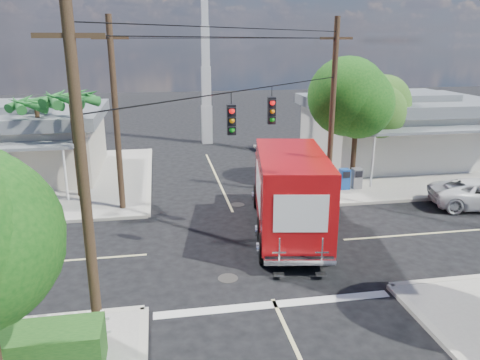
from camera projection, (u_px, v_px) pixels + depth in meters
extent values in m
plane|color=black|center=(249.00, 247.00, 18.62)|extent=(120.00, 120.00, 0.00)
cube|color=#9D988E|center=(380.00, 164.00, 30.81)|extent=(14.00, 14.00, 0.14)
cube|color=#B5B0A0|center=(277.00, 169.00, 29.65)|extent=(0.25, 14.00, 0.14)
cube|color=#B5B0A0|center=(442.00, 198.00, 24.21)|extent=(14.00, 0.25, 0.14)
cube|color=#9D988E|center=(27.00, 181.00, 27.15)|extent=(14.00, 14.00, 0.14)
cube|color=#B5B0A0|center=(149.00, 175.00, 28.32)|extent=(0.25, 14.00, 0.14)
cube|color=beige|center=(217.00, 177.00, 28.06)|extent=(0.12, 12.00, 0.01)
cube|color=beige|center=(475.00, 230.00, 20.29)|extent=(12.00, 0.12, 0.01)
cube|color=silver|center=(275.00, 304.00, 14.56)|extent=(7.50, 0.40, 0.01)
cube|color=beige|center=(397.00, 134.00, 31.50)|extent=(11.00, 8.00, 3.40)
cube|color=slate|center=(400.00, 104.00, 30.91)|extent=(11.80, 8.80, 0.70)
cube|color=slate|center=(400.00, 96.00, 30.77)|extent=(6.05, 4.40, 0.50)
cube|color=slate|center=(441.00, 130.00, 26.53)|extent=(9.90, 1.80, 0.15)
cylinder|color=silver|center=(373.00, 161.00, 25.46)|extent=(0.12, 0.12, 2.90)
cube|color=beige|center=(12.00, 148.00, 27.92)|extent=(10.00, 8.00, 3.20)
cube|color=slate|center=(7.00, 115.00, 27.37)|extent=(10.80, 8.80, 0.70)
cube|color=slate|center=(6.00, 107.00, 27.22)|extent=(5.50, 4.40, 0.50)
cylinder|color=silver|center=(65.00, 174.00, 23.28)|extent=(0.12, 0.12, 2.70)
cube|color=silver|center=(207.00, 124.00, 37.15)|extent=(0.80, 0.80, 3.00)
cube|color=silver|center=(206.00, 86.00, 36.29)|extent=(0.70, 0.70, 3.00)
cube|color=silver|center=(205.00, 46.00, 35.43)|extent=(0.60, 0.60, 3.00)
cube|color=silver|center=(204.00, 4.00, 34.57)|extent=(0.50, 0.50, 3.00)
cylinder|color=#422D1C|center=(354.00, 149.00, 25.61)|extent=(0.28, 0.28, 4.10)
sphere|color=#114A11|center=(357.00, 102.00, 24.88)|extent=(4.10, 4.10, 4.10)
sphere|color=#114A11|center=(349.00, 97.00, 24.93)|extent=(3.33, 3.33, 3.33)
sphere|color=#114A11|center=(366.00, 105.00, 24.69)|extent=(3.58, 3.58, 3.58)
cylinder|color=#422D1C|center=(380.00, 144.00, 28.19)|extent=(0.28, 0.28, 3.58)
sphere|color=#33671B|center=(383.00, 106.00, 27.55)|extent=(3.58, 3.58, 3.58)
sphere|color=#33671B|center=(375.00, 102.00, 27.61)|extent=(2.91, 2.91, 2.91)
sphere|color=#33671B|center=(391.00, 109.00, 27.36)|extent=(3.14, 3.14, 3.14)
cylinder|color=#422D1C|center=(76.00, 149.00, 23.70)|extent=(0.24, 0.24, 5.00)
cone|color=#216A27|center=(89.00, 96.00, 23.10)|extent=(0.50, 2.06, 0.98)
cone|color=#216A27|center=(84.00, 95.00, 23.71)|extent=(1.92, 1.68, 0.98)
cone|color=#216A27|center=(69.00, 95.00, 23.75)|extent=(2.12, 0.95, 0.98)
cone|color=#216A27|center=(55.00, 96.00, 23.19)|extent=(1.34, 2.07, 0.98)
cone|color=#216A27|center=(51.00, 98.00, 22.45)|extent=(1.34, 2.07, 0.98)
cone|color=#216A27|center=(63.00, 99.00, 22.09)|extent=(2.12, 0.95, 0.98)
cone|color=#216A27|center=(80.00, 98.00, 22.38)|extent=(1.92, 1.68, 0.98)
cylinder|color=#422D1C|center=(41.00, 147.00, 24.84)|extent=(0.24, 0.24, 4.60)
cone|color=#216A27|center=(54.00, 102.00, 24.30)|extent=(0.50, 2.06, 0.98)
cone|color=#216A27|center=(50.00, 100.00, 24.91)|extent=(1.92, 1.68, 0.98)
cone|color=#216A27|center=(36.00, 100.00, 24.94)|extent=(2.12, 0.95, 0.98)
cone|color=#216A27|center=(21.00, 102.00, 24.38)|extent=(1.34, 2.07, 0.98)
cone|color=#216A27|center=(17.00, 103.00, 23.65)|extent=(1.34, 2.07, 0.98)
cone|color=#216A27|center=(27.00, 104.00, 23.29)|extent=(2.12, 0.95, 0.98)
cone|color=#216A27|center=(44.00, 104.00, 23.58)|extent=(1.92, 1.68, 0.98)
cylinder|color=#473321|center=(84.00, 183.00, 11.56)|extent=(0.28, 0.28, 9.00)
cube|color=#473321|center=(69.00, 35.00, 10.56)|extent=(1.60, 0.12, 0.12)
cylinder|color=#473321|center=(332.00, 112.00, 23.11)|extent=(0.28, 0.28, 9.00)
cube|color=#473321|center=(336.00, 38.00, 22.11)|extent=(1.60, 0.12, 0.12)
cylinder|color=#473321|center=(116.00, 118.00, 21.38)|extent=(0.28, 0.28, 9.00)
cube|color=#473321|center=(110.00, 38.00, 20.38)|extent=(1.60, 0.12, 0.12)
cylinder|color=black|center=(250.00, 89.00, 16.85)|extent=(10.43, 10.43, 0.04)
cube|color=black|center=(231.00, 120.00, 16.23)|extent=(0.30, 0.24, 1.05)
sphere|color=red|center=(232.00, 111.00, 16.01)|extent=(0.20, 0.20, 0.20)
cube|color=black|center=(272.00, 111.00, 18.34)|extent=(0.30, 0.24, 1.05)
sphere|color=red|center=(273.00, 103.00, 18.12)|extent=(0.20, 0.20, 0.20)
cube|color=silver|center=(104.00, 327.00, 12.32)|extent=(0.09, 0.06, 1.00)
cube|color=#A51B1A|center=(332.00, 180.00, 25.24)|extent=(0.50, 0.50, 1.10)
cube|color=#17499E|center=(344.00, 179.00, 25.36)|extent=(0.50, 0.50, 1.10)
cube|color=slate|center=(357.00, 178.00, 25.47)|extent=(0.50, 0.50, 1.10)
cube|color=black|center=(288.00, 218.00, 20.06)|extent=(3.73, 8.38, 0.26)
cube|color=red|center=(282.00, 179.00, 22.86)|extent=(2.75, 2.16, 2.28)
cube|color=black|center=(281.00, 167.00, 23.43)|extent=(2.19, 0.63, 0.99)
cube|color=silver|center=(280.00, 187.00, 23.96)|extent=(2.37, 0.53, 0.36)
cube|color=red|center=(291.00, 191.00, 18.72)|extent=(3.58, 6.37, 3.01)
cube|color=white|center=(324.00, 187.00, 18.68)|extent=(0.66, 3.69, 1.35)
cube|color=white|center=(258.00, 187.00, 18.67)|extent=(0.66, 3.69, 1.35)
cube|color=white|center=(301.00, 214.00, 15.77)|extent=(1.84, 0.34, 1.35)
cube|color=silver|center=(300.00, 262.00, 16.13)|extent=(2.50, 0.68, 0.19)
cube|color=silver|center=(279.00, 252.00, 15.88)|extent=(0.47, 0.14, 1.04)
cube|color=silver|center=(322.00, 252.00, 15.89)|extent=(0.47, 0.14, 1.04)
cylinder|color=black|center=(257.00, 196.00, 22.94)|extent=(0.52, 1.18, 1.14)
cylinder|color=black|center=(306.00, 196.00, 22.95)|extent=(0.52, 1.18, 1.14)
cylinder|color=black|center=(263.00, 248.00, 17.17)|extent=(0.52, 1.18, 1.14)
cylinder|color=black|center=(328.00, 248.00, 17.18)|extent=(0.52, 1.18, 1.14)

